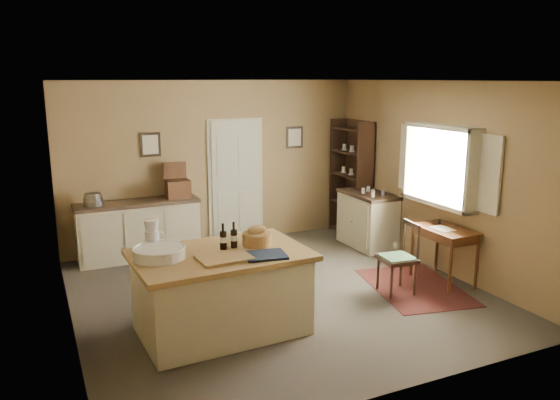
# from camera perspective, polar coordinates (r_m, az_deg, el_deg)

# --- Properties ---
(ground) EXTENTS (5.00, 5.00, 0.00)m
(ground) POSITION_cam_1_polar(r_m,az_deg,el_deg) (7.18, -0.19, -9.73)
(ground) COLOR #4D463B
(ground) RESTS_ON ground
(wall_back) EXTENTS (5.00, 0.10, 2.70)m
(wall_back) POSITION_cam_1_polar(r_m,az_deg,el_deg) (9.08, -6.80, 3.80)
(wall_back) COLOR olive
(wall_back) RESTS_ON ground
(wall_front) EXTENTS (5.00, 0.10, 2.70)m
(wall_front) POSITION_cam_1_polar(r_m,az_deg,el_deg) (4.70, 12.65, -4.83)
(wall_front) COLOR olive
(wall_front) RESTS_ON ground
(wall_left) EXTENTS (0.10, 5.00, 2.70)m
(wall_left) POSITION_cam_1_polar(r_m,az_deg,el_deg) (6.20, -21.71, -1.18)
(wall_left) COLOR olive
(wall_left) RESTS_ON ground
(wall_right) EXTENTS (0.10, 5.00, 2.70)m
(wall_right) POSITION_cam_1_polar(r_m,az_deg,el_deg) (8.13, 16.05, 2.35)
(wall_right) COLOR olive
(wall_right) RESTS_ON ground
(ceiling) EXTENTS (5.00, 5.00, 0.00)m
(ceiling) POSITION_cam_1_polar(r_m,az_deg,el_deg) (6.64, -0.21, 12.35)
(ceiling) COLOR silver
(ceiling) RESTS_ON wall_back
(door) EXTENTS (0.97, 0.06, 2.11)m
(door) POSITION_cam_1_polar(r_m,az_deg,el_deg) (9.21, -4.63, 2.11)
(door) COLOR beige
(door) RESTS_ON ground
(framed_prints) EXTENTS (2.82, 0.02, 0.38)m
(framed_prints) POSITION_cam_1_polar(r_m,az_deg,el_deg) (9.07, -5.61, 6.18)
(framed_prints) COLOR black
(framed_prints) RESTS_ON ground
(window) EXTENTS (0.25, 1.99, 1.12)m
(window) POSITION_cam_1_polar(r_m,az_deg,el_deg) (7.90, 16.65, 3.49)
(window) COLOR beige
(window) RESTS_ON ground
(work_island) EXTENTS (1.90, 1.28, 1.20)m
(work_island) POSITION_cam_1_polar(r_m,az_deg,el_deg) (6.05, -6.27, -9.31)
(work_island) COLOR beige
(work_island) RESTS_ON ground
(sideboard) EXTENTS (1.85, 0.53, 1.18)m
(sideboard) POSITION_cam_1_polar(r_m,az_deg,el_deg) (8.66, -14.50, -2.84)
(sideboard) COLOR beige
(sideboard) RESTS_ON ground
(rug) EXTENTS (1.40, 1.79, 0.01)m
(rug) POSITION_cam_1_polar(r_m,az_deg,el_deg) (7.59, 13.93, -8.82)
(rug) COLOR #461A13
(rug) RESTS_ON ground
(writing_desk) EXTENTS (0.52, 0.85, 0.82)m
(writing_desk) POSITION_cam_1_polar(r_m,az_deg,el_deg) (7.67, 16.82, -3.57)
(writing_desk) COLOR #391D0D
(writing_desk) RESTS_ON ground
(desk_chair) EXTENTS (0.47, 0.47, 0.91)m
(desk_chair) POSITION_cam_1_polar(r_m,az_deg,el_deg) (7.21, 12.13, -6.05)
(desk_chair) COLOR black
(desk_chair) RESTS_ON ground
(right_cabinet) EXTENTS (0.59, 1.06, 0.99)m
(right_cabinet) POSITION_cam_1_polar(r_m,az_deg,el_deg) (9.11, 9.13, -1.98)
(right_cabinet) COLOR beige
(right_cabinet) RESTS_ON ground
(shelving_unit) EXTENTS (0.34, 0.91, 2.02)m
(shelving_unit) POSITION_cam_1_polar(r_m,az_deg,el_deg) (9.66, 7.65, 2.26)
(shelving_unit) COLOR black
(shelving_unit) RESTS_ON ground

